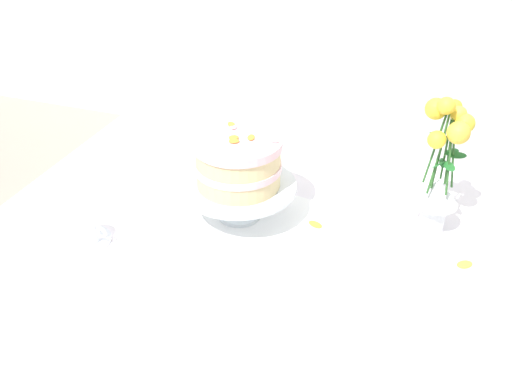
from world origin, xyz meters
TOP-DOWN VIEW (x-y plane):
  - dining_table at (0.00, -0.02)m, footprint 1.40×1.00m
  - linen_napkin at (-0.08, 0.02)m, footprint 0.37×0.37m
  - cake_stand at (-0.08, 0.02)m, footprint 0.29×0.29m
  - layer_cake at (-0.08, 0.02)m, footprint 0.22×0.22m
  - flower_vase at (0.38, 0.12)m, footprint 0.11×0.12m
  - teacup at (-0.40, -0.20)m, footprint 0.12×0.12m
  - loose_petal_1 at (0.26, 0.13)m, footprint 0.05×0.05m
  - loose_petal_2 at (0.47, 0.01)m, footprint 0.05×0.05m
  - loose_petal_3 at (0.11, 0.05)m, footprint 0.05×0.04m

SIDE VIEW (x-z plane):
  - dining_table at x=0.00m, z-range 0.28..1.02m
  - linen_napkin at x=-0.08m, z-range 0.74..0.74m
  - loose_petal_3 at x=0.11m, z-range 0.74..0.74m
  - loose_petal_1 at x=0.26m, z-range 0.74..0.74m
  - loose_petal_2 at x=0.47m, z-range 0.74..0.74m
  - teacup at x=-0.40m, z-range 0.74..0.80m
  - cake_stand at x=-0.08m, z-range 0.77..0.87m
  - layer_cake at x=-0.08m, z-range 0.84..0.97m
  - flower_vase at x=0.38m, z-range 0.73..1.09m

